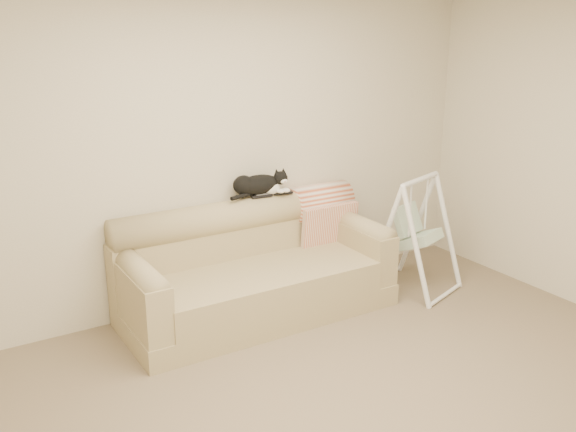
% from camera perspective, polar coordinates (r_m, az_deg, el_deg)
% --- Properties ---
extents(ground_plane, '(5.00, 5.00, 0.00)m').
position_cam_1_polar(ground_plane, '(4.19, 6.87, -16.82)').
color(ground_plane, brown).
rests_on(ground_plane, ground).
extents(room_shell, '(5.04, 4.04, 2.60)m').
position_cam_1_polar(room_shell, '(3.57, 7.75, 3.94)').
color(room_shell, beige).
rests_on(room_shell, ground).
extents(sofa, '(2.20, 0.93, 0.90)m').
position_cam_1_polar(sofa, '(5.27, -3.08, -4.93)').
color(sofa, tan).
rests_on(sofa, ground).
extents(remote_a, '(0.18, 0.07, 0.03)m').
position_cam_1_polar(remote_a, '(5.37, -2.37, 1.83)').
color(remote_a, black).
rests_on(remote_a, sofa).
extents(remote_b, '(0.18, 0.08, 0.02)m').
position_cam_1_polar(remote_b, '(5.46, -0.46, 2.09)').
color(remote_b, black).
rests_on(remote_b, sofa).
extents(tuxedo_cat, '(0.55, 0.23, 0.22)m').
position_cam_1_polar(tuxedo_cat, '(5.36, -2.61, 2.82)').
color(tuxedo_cat, black).
rests_on(tuxedo_cat, sofa).
extents(throw_blanket, '(0.56, 0.38, 0.58)m').
position_cam_1_polar(throw_blanket, '(5.73, 2.93, 0.89)').
color(throw_blanket, '#BC512E').
rests_on(throw_blanket, sofa).
extents(baby_swing, '(0.81, 0.83, 1.04)m').
position_cam_1_polar(baby_swing, '(5.75, 11.29, -1.55)').
color(baby_swing, white).
rests_on(baby_swing, ground).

